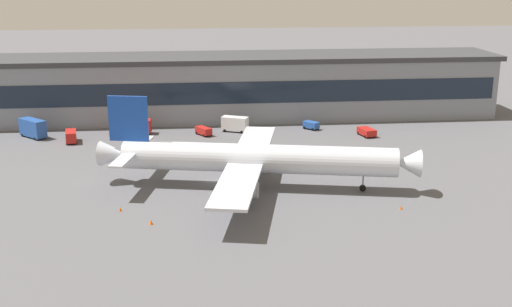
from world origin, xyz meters
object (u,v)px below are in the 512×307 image
at_px(traffic_cone_1, 151,222).
at_px(crew_van, 71,136).
at_px(stair_truck, 235,124).
at_px(traffic_cone_2, 401,207).
at_px(catering_truck, 33,128).
at_px(traffic_cone_0, 120,209).
at_px(fuel_truck, 132,126).
at_px(pushback_tractor, 367,131).
at_px(follow_me_car, 204,131).
at_px(airliner, 253,158).
at_px(baggage_tug, 311,125).

bearing_deg(traffic_cone_1, crew_van, 111.96).
relative_size(stair_truck, traffic_cone_2, 10.35).
xyz_separation_m(catering_truck, traffic_cone_0, (23.81, -48.16, -1.97)).
relative_size(crew_van, fuel_truck, 0.65).
bearing_deg(pushback_tractor, follow_me_car, 173.27).
distance_m(pushback_tractor, traffic_cone_2, 46.25).
bearing_deg(stair_truck, traffic_cone_2, -66.83).
bearing_deg(airliner, stair_truck, 90.32).
bearing_deg(airliner, baggage_tug, 66.19).
bearing_deg(pushback_tractor, airliner, -131.67).
xyz_separation_m(follow_me_car, fuel_truck, (-16.36, 2.91, 0.79)).
distance_m(airliner, traffic_cone_2, 26.27).
bearing_deg(pushback_tractor, crew_van, 178.89).
height_order(stair_truck, baggage_tug, stair_truck).
bearing_deg(traffic_cone_0, crew_van, 108.83).
distance_m(baggage_tug, fuel_truck, 41.71).
height_order(airliner, traffic_cone_2, airliner).
xyz_separation_m(fuel_truck, traffic_cone_1, (7.18, -55.21, -1.52)).
bearing_deg(traffic_cone_0, follow_me_car, 72.83).
distance_m(fuel_truck, traffic_cone_1, 55.70).
xyz_separation_m(pushback_tractor, catering_truck, (-74.86, 6.23, 1.24)).
height_order(follow_me_car, traffic_cone_2, follow_me_car).
bearing_deg(crew_van, baggage_tug, 6.47).
relative_size(pushback_tractor, catering_truck, 0.76).
height_order(catering_truck, traffic_cone_1, catering_truck).
bearing_deg(stair_truck, follow_me_car, -161.41).
bearing_deg(baggage_tug, airliner, -113.81).
relative_size(follow_me_car, traffic_cone_0, 7.46).
height_order(fuel_truck, traffic_cone_0, fuel_truck).
bearing_deg(traffic_cone_1, stair_truck, 73.16).
xyz_separation_m(baggage_tug, catering_truck, (-63.45, -1.21, 1.21)).
bearing_deg(traffic_cone_1, catering_truck, 118.10).
height_order(stair_truck, traffic_cone_2, stair_truck).
distance_m(stair_truck, follow_me_car, 7.86).
distance_m(crew_van, catering_truck, 10.37).
relative_size(airliner, traffic_cone_0, 86.83).
relative_size(stair_truck, crew_van, 1.17).
bearing_deg(crew_van, follow_me_car, 6.01).
distance_m(traffic_cone_0, traffic_cone_1, 7.91).
relative_size(crew_van, traffic_cone_0, 8.65).
height_order(stair_truck, traffic_cone_0, stair_truck).
distance_m(airliner, stair_truck, 39.69).
bearing_deg(follow_me_car, baggage_tug, 6.98).
height_order(airliner, traffic_cone_0, airliner).
bearing_deg(crew_van, pushback_tractor, -1.11).
xyz_separation_m(airliner, crew_van, (-36.66, 34.00, -3.79)).
height_order(fuel_truck, traffic_cone_1, fuel_truck).
bearing_deg(crew_van, traffic_cone_0, -71.17).
bearing_deg(crew_van, traffic_cone_1, -68.04).
distance_m(pushback_tractor, baggage_tug, 13.62).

